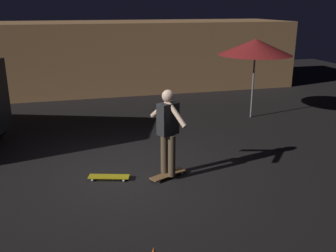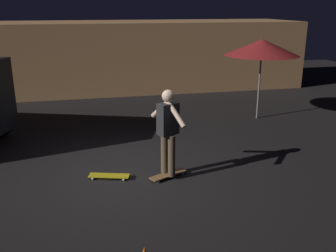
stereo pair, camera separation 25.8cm
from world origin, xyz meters
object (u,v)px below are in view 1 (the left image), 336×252
at_px(skateboard_ridden, 168,175).
at_px(skater, 168,127).
at_px(patio_umbrella, 255,47).
at_px(skateboard_spare, 109,177).

height_order(skateboard_ridden, skater, skater).
xyz_separation_m(patio_umbrella, skateboard_ridden, (-3.48, -3.39, -2.02)).
relative_size(patio_umbrella, skateboard_spare, 2.86).
xyz_separation_m(patio_umbrella, skater, (-3.48, -3.39, -1.04)).
bearing_deg(skater, patio_umbrella, 44.26).
relative_size(patio_umbrella, skateboard_ridden, 2.91).
bearing_deg(skateboard_spare, patio_umbrella, 34.75).
bearing_deg(skateboard_ridden, skater, 180.00).
xyz_separation_m(skateboard_spare, skater, (1.12, -0.20, 0.98)).
relative_size(skateboard_spare, skater, 0.48).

